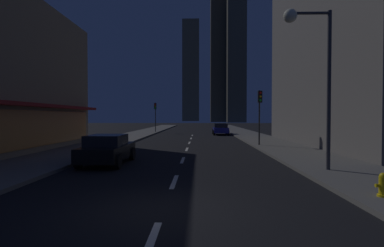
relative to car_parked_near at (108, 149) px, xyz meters
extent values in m
cube|color=black|center=(3.60, 25.01, -0.79)|extent=(78.00, 136.00, 0.10)
cube|color=#605E59|center=(10.60, 25.01, -0.67)|extent=(4.00, 76.00, 0.15)
cube|color=#605E59|center=(-3.40, 25.01, -0.67)|extent=(4.00, 76.00, 0.15)
cube|color=silver|center=(3.60, -8.99, -0.73)|extent=(0.16, 2.20, 0.01)
cube|color=silver|center=(3.60, -3.79, -0.73)|extent=(0.16, 2.20, 0.01)
cube|color=silver|center=(3.60, 1.41, -0.73)|extent=(0.16, 2.20, 0.01)
cube|color=silver|center=(3.60, 6.61, -0.73)|extent=(0.16, 2.20, 0.01)
cube|color=silver|center=(3.60, 11.81, -0.73)|extent=(0.16, 2.20, 0.01)
cube|color=silver|center=(3.60, 17.01, -0.73)|extent=(0.16, 2.20, 0.01)
cube|color=silver|center=(3.60, 22.21, -0.73)|extent=(0.16, 2.20, 0.01)
cube|color=#D88C3F|center=(-5.40, 2.45, 0.86)|extent=(0.10, 17.20, 2.20)
cube|color=maroon|center=(-5.00, 2.45, 2.26)|extent=(0.90, 17.80, 0.20)
cube|color=slate|center=(18.10, 9.01, 9.15)|extent=(11.00, 20.00, 19.78)
cube|color=#5C5745|center=(-0.13, 141.90, 25.78)|extent=(8.79, 5.80, 53.04)
cube|color=#3F3C2F|center=(13.67, 116.35, 28.13)|extent=(8.61, 7.25, 57.75)
cube|color=#534F3E|center=(19.34, 105.75, 35.30)|extent=(7.48, 6.68, 72.09)
cube|color=black|center=(0.00, 0.05, -0.13)|extent=(1.80, 4.20, 0.65)
cube|color=black|center=(0.00, -0.15, 0.43)|extent=(1.64, 2.00, 0.55)
cylinder|color=black|center=(-0.88, 1.45, -0.40)|extent=(0.22, 0.68, 0.68)
cylinder|color=black|center=(0.88, 1.45, -0.40)|extent=(0.22, 0.68, 0.68)
cylinder|color=black|center=(-0.88, -1.35, -0.40)|extent=(0.22, 0.68, 0.68)
cylinder|color=black|center=(0.88, -1.35, -0.40)|extent=(0.22, 0.68, 0.68)
sphere|color=white|center=(-0.55, 2.10, -0.08)|extent=(0.18, 0.18, 0.18)
sphere|color=white|center=(0.55, 2.10, -0.08)|extent=(0.18, 0.18, 0.18)
cube|color=navy|center=(7.20, 23.65, -0.13)|extent=(1.80, 4.20, 0.65)
cube|color=black|center=(7.20, 23.45, 0.43)|extent=(1.64, 2.00, 0.55)
cylinder|color=black|center=(6.32, 25.05, -0.40)|extent=(0.22, 0.68, 0.68)
cylinder|color=black|center=(8.08, 25.05, -0.40)|extent=(0.22, 0.68, 0.68)
cylinder|color=black|center=(6.32, 22.25, -0.40)|extent=(0.22, 0.68, 0.68)
cylinder|color=black|center=(8.08, 22.25, -0.40)|extent=(0.22, 0.68, 0.68)
sphere|color=white|center=(6.65, 25.70, -0.08)|extent=(0.18, 0.18, 0.18)
sphere|color=white|center=(7.75, 25.70, -0.08)|extent=(0.18, 0.18, 0.18)
cylinder|color=yellow|center=(9.50, -6.16, -0.32)|extent=(0.22, 0.22, 0.55)
sphere|color=yellow|center=(9.50, -6.16, -0.04)|extent=(0.21, 0.21, 0.21)
cylinder|color=yellow|center=(9.50, -6.16, -0.56)|extent=(0.30, 0.30, 0.06)
cylinder|color=yellow|center=(9.34, -6.16, -0.29)|extent=(0.10, 0.10, 0.10)
cylinder|color=red|center=(-2.30, 10.77, -0.32)|extent=(0.22, 0.22, 0.55)
sphere|color=red|center=(-2.30, 10.77, -0.04)|extent=(0.21, 0.21, 0.21)
cylinder|color=red|center=(-2.30, 10.77, -0.56)|extent=(0.30, 0.30, 0.06)
cylinder|color=red|center=(-2.46, 10.77, -0.29)|extent=(0.10, 0.10, 0.10)
cylinder|color=red|center=(-2.14, 10.77, -0.29)|extent=(0.10, 0.10, 0.10)
cylinder|color=#2D2D2D|center=(9.10, 8.52, 1.51)|extent=(0.12, 0.12, 4.20)
cube|color=black|center=(9.10, 8.32, 3.11)|extent=(0.32, 0.24, 0.90)
sphere|color=red|center=(9.10, 8.19, 3.39)|extent=(0.18, 0.18, 0.18)
sphere|color=#F2B20C|center=(9.10, 8.19, 3.11)|extent=(0.18, 0.18, 0.18)
sphere|color=#19D833|center=(9.10, 8.19, 2.83)|extent=(0.18, 0.18, 0.18)
cylinder|color=#2D2D2D|center=(-1.90, 28.39, 1.51)|extent=(0.12, 0.12, 4.20)
cube|color=black|center=(-1.90, 28.19, 3.11)|extent=(0.32, 0.24, 0.90)
sphere|color=red|center=(-1.90, 28.06, 3.39)|extent=(0.18, 0.18, 0.18)
sphere|color=#F2B20C|center=(-1.90, 28.06, 3.11)|extent=(0.18, 0.18, 0.18)
sphere|color=#19D833|center=(-1.90, 28.06, 2.83)|extent=(0.18, 0.18, 0.18)
cylinder|color=#38383D|center=(9.80, -2.03, 2.66)|extent=(0.16, 0.16, 6.50)
cylinder|color=#38383D|center=(9.00, -2.03, 5.81)|extent=(1.60, 0.12, 0.12)
sphere|color=#FCF7CC|center=(8.20, -2.03, 5.71)|extent=(0.56, 0.56, 0.56)
camera|label=1|loc=(4.50, -14.26, 1.59)|focal=27.60mm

